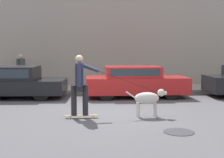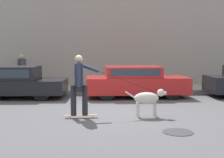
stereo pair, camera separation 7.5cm
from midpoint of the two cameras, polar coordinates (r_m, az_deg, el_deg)
The scene contains 9 objects.
ground_plane at distance 9.39m, azimuth -1.74°, elevation -6.43°, with size 36.00×36.00×0.00m, color #545459.
back_wall at distance 16.15m, azimuth -2.02°, elevation 7.53°, with size 32.00×0.30×5.04m.
sidewalk_curb at distance 14.88m, azimuth -1.96°, elevation -1.77°, with size 30.00×2.42×0.13m.
parked_car_0 at distance 13.02m, azimuth -18.23°, elevation -0.57°, with size 4.24×1.87×1.26m.
parked_car_1 at distance 12.60m, azimuth 4.13°, elevation -0.54°, with size 4.10×1.88×1.25m.
dog at distance 8.94m, azimuth 6.40°, elevation -3.55°, with size 1.18×0.38×0.80m.
skateboarder at distance 8.73m, azimuth -6.12°, elevation -0.64°, with size 2.74×0.65×1.78m.
pedestrian_with_bag at distance 15.66m, azimuth -16.47°, elevation 1.78°, with size 0.36×0.65×1.57m.
manhole_cover at distance 7.55m, azimuth 11.82°, elevation -9.45°, with size 0.72×0.72×0.01m.
Camera 1 is at (-0.12, -9.19, 1.93)m, focal length 50.00 mm.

